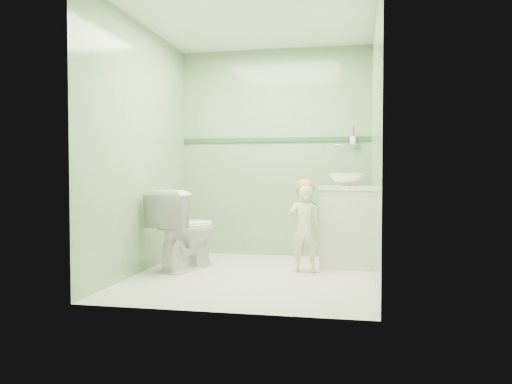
# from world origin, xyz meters

# --- Properties ---
(ground) EXTENTS (2.50, 2.50, 0.00)m
(ground) POSITION_xyz_m (0.00, 0.00, 0.00)
(ground) COLOR silver
(ground) RESTS_ON ground
(room_shell) EXTENTS (2.50, 2.54, 2.40)m
(room_shell) POSITION_xyz_m (0.00, 0.00, 1.20)
(room_shell) COLOR #74A071
(room_shell) RESTS_ON ground
(trim_stripe) EXTENTS (2.20, 0.02, 0.05)m
(trim_stripe) POSITION_xyz_m (0.00, 1.24, 1.35)
(trim_stripe) COLOR #2F5236
(trim_stripe) RESTS_ON room_shell
(vanity) EXTENTS (0.52, 0.50, 0.80)m
(vanity) POSITION_xyz_m (0.84, 0.70, 0.40)
(vanity) COLOR silver
(vanity) RESTS_ON ground
(counter) EXTENTS (0.54, 0.52, 0.04)m
(counter) POSITION_xyz_m (0.84, 0.70, 0.81)
(counter) COLOR white
(counter) RESTS_ON vanity
(basin) EXTENTS (0.37, 0.37, 0.13)m
(basin) POSITION_xyz_m (0.84, 0.70, 0.89)
(basin) COLOR white
(basin) RESTS_ON counter
(faucet) EXTENTS (0.03, 0.13, 0.18)m
(faucet) POSITION_xyz_m (0.84, 0.89, 0.97)
(faucet) COLOR silver
(faucet) RESTS_ON counter
(cup_holder) EXTENTS (0.26, 0.07, 0.21)m
(cup_holder) POSITION_xyz_m (0.89, 1.18, 1.33)
(cup_holder) COLOR silver
(cup_holder) RESTS_ON room_shell
(toilet) EXTENTS (0.64, 0.88, 0.80)m
(toilet) POSITION_xyz_m (-0.74, 0.23, 0.40)
(toilet) COLOR white
(toilet) RESTS_ON ground
(toddler) EXTENTS (0.32, 0.22, 0.85)m
(toddler) POSITION_xyz_m (0.45, 0.30, 0.42)
(toddler) COLOR beige
(toddler) RESTS_ON ground
(hair_cap) EXTENTS (0.19, 0.19, 0.19)m
(hair_cap) POSITION_xyz_m (0.45, 0.33, 0.81)
(hair_cap) COLOR #BB7F38
(hair_cap) RESTS_ON toddler
(teal_toothbrush) EXTENTS (0.11, 0.13, 0.08)m
(teal_toothbrush) POSITION_xyz_m (0.53, 0.18, 0.69)
(teal_toothbrush) COLOR #03807D
(teal_toothbrush) RESTS_ON toddler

